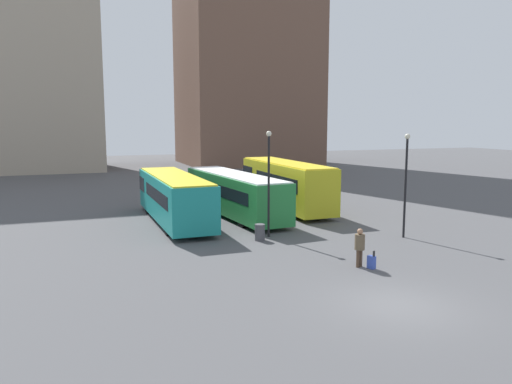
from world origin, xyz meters
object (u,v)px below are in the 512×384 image
Objects in this scene: lamp_post_0 at (269,175)px; trash_bin at (260,232)px; bus_0 at (174,196)px; bus_1 at (234,192)px; lamp_post_1 at (406,177)px; traveler at (360,244)px; bus_2 at (285,183)px; suitcase at (371,262)px.

lamp_post_0 is 6.59× the size of trash_bin.
bus_0 is 4.13m from bus_1.
bus_1 is at bearing 88.25° from lamp_post_0.
lamp_post_1 is (6.64, -2.65, -0.07)m from lamp_post_0.
lamp_post_0 reaches higher than trash_bin.
traveler is (5.34, -12.36, -0.60)m from bus_0.
bus_2 is 14.63m from traveler.
bus_0 is 7.25m from trash_bin.
lamp_post_0 is 3.02m from trash_bin.
bus_0 is 14.01m from suitcase.
bus_0 is at bearing 94.97° from bus_1.
traveler is 2.12× the size of suitcase.
bus_1 reaches higher than trash_bin.
trash_bin is at bearing 5.30° from traveler.
bus_1 reaches higher than suitcase.
bus_2 is at bearing 101.98° from lamp_post_1.
bus_0 reaches higher than bus_1.
trash_bin is (-0.92, -7.14, -1.08)m from bus_1.
lamp_post_1 is at bearing -68.22° from traveler.
suitcase is at bearing 170.22° from bus_2.
traveler reaches higher than trash_bin.
trash_bin is at bearing 167.64° from bus_1.
bus_1 is at bearing 106.49° from bus_2.
lamp_post_1 reaches higher than suitcase.
suitcase is 0.14× the size of lamp_post_1.
suitcase is 7.74m from lamp_post_0.
bus_1 is 15.30× the size of suitcase.
bus_1 is 14.04× the size of trash_bin.
trash_bin is (-7.36, 2.07, -2.81)m from lamp_post_1.
trash_bin is (-5.15, -8.37, -1.36)m from bus_2.
bus_1 is 2.13× the size of lamp_post_0.
traveler is 1.95× the size of trash_bin.
suitcase is at bearing -75.11° from lamp_post_0.
bus_0 is 8.52m from bus_2.
bus_2 is 13.06× the size of trash_bin.
bus_1 is 4.41m from bus_2.
suitcase is 6.81m from trash_bin.
traveler is at bearing -77.26° from lamp_post_0.
lamp_post_1 is (5.17, 3.86, 2.25)m from traveler.
trash_bin is (-2.20, 5.93, -0.56)m from traveler.
suitcase is (1.63, -13.45, -1.23)m from bus_1.
bus_0 reaches higher than trash_bin.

